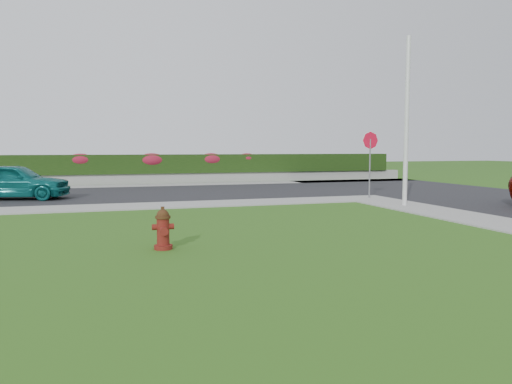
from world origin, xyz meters
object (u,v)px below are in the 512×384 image
object	(u,v)px
fire_hydrant	(163,229)
utility_pole	(407,122)
sedan_teal	(14,181)
stop_sign	(370,148)

from	to	relation	value
fire_hydrant	utility_pole	world-z (taller)	utility_pole
fire_hydrant	sedan_teal	bearing A→B (deg)	111.20
sedan_teal	utility_pole	xyz separation A→B (m)	(13.54, -6.56, 2.21)
stop_sign	utility_pole	bearing A→B (deg)	-75.06
sedan_teal	utility_pole	size ratio (longest dim) A/B	0.70
utility_pole	fire_hydrant	bearing A→B (deg)	-151.15
sedan_teal	fire_hydrant	bearing A→B (deg)	-145.30
sedan_teal	utility_pole	bearing A→B (deg)	-101.93
fire_hydrant	utility_pole	distance (m)	10.74
fire_hydrant	utility_pole	size ratio (longest dim) A/B	0.15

